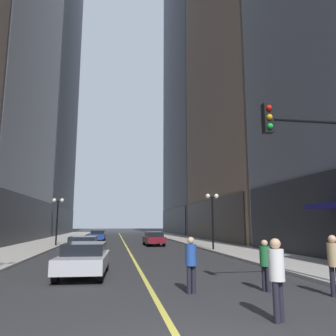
{
  "coord_description": "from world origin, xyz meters",
  "views": [
    {
      "loc": [
        -1.24,
        -5.02,
        2.12
      ],
      "look_at": [
        4.35,
        28.76,
        7.96
      ],
      "focal_mm": 34.76,
      "sensor_mm": 36.0,
      "label": 1
    }
  ],
  "objects": [
    {
      "name": "ground_plane",
      "position": [
        0.0,
        35.0,
        0.0
      ],
      "size": [
        200.0,
        200.0,
        0.0
      ],
      "primitive_type": "plane",
      "color": "#2D2D30"
    },
    {
      "name": "sidewalk_left",
      "position": [
        -8.25,
        35.0,
        0.07
      ],
      "size": [
        4.5,
        78.0,
        0.15
      ],
      "primitive_type": "cube",
      "color": "#ADA8A0",
      "rests_on": "ground"
    },
    {
      "name": "sidewalk_right",
      "position": [
        8.25,
        35.0,
        0.07
      ],
      "size": [
        4.5,
        78.0,
        0.15
      ],
      "primitive_type": "cube",
      "color": "#ADA8A0",
      "rests_on": "ground"
    },
    {
      "name": "lane_centre_stripe",
      "position": [
        0.0,
        35.0,
        0.0
      ],
      "size": [
        0.16,
        70.0,
        0.01
      ],
      "primitive_type": "cube",
      "color": "#E5D64C",
      "rests_on": "ground"
    },
    {
      "name": "building_left_far",
      "position": [
        -17.78,
        60.0,
        41.7
      ],
      "size": [
        14.75,
        26.0,
        83.55
      ],
      "color": "slate",
      "rests_on": "ground"
    },
    {
      "name": "building_right_mid",
      "position": [
        17.23,
        34.5,
        26.01
      ],
      "size": [
        13.65,
        24.0,
        52.17
      ],
      "color": "gray",
      "rests_on": "ground"
    },
    {
      "name": "building_right_far",
      "position": [
        15.76,
        60.0,
        32.2
      ],
      "size": [
        10.71,
        26.0,
        64.6
      ],
      "color": "slate",
      "rests_on": "ground"
    },
    {
      "name": "car_silver",
      "position": [
        -2.38,
        9.12,
        0.72
      ],
      "size": [
        2.0,
        4.44,
        1.32
      ],
      "color": "#B7B7BC",
      "rests_on": "ground"
    },
    {
      "name": "car_white",
      "position": [
        -3.07,
        16.11,
        0.72
      ],
      "size": [
        1.86,
        4.28,
        1.32
      ],
      "color": "silver",
      "rests_on": "ground"
    },
    {
      "name": "car_maroon",
      "position": [
        2.63,
        26.78,
        0.72
      ],
      "size": [
        1.85,
        4.14,
        1.32
      ],
      "color": "maroon",
      "rests_on": "ground"
    },
    {
      "name": "car_blue",
      "position": [
        -3.07,
        35.8,
        0.72
      ],
      "size": [
        1.86,
        4.29,
        1.32
      ],
      "color": "navy",
      "rests_on": "ground"
    },
    {
      "name": "pedestrian_in_green_parka",
      "position": [
        3.57,
        5.04,
        0.92
      ],
      "size": [
        0.45,
        0.45,
        1.6
      ],
      "color": "black",
      "rests_on": "ground"
    },
    {
      "name": "pedestrian_in_blue_hoodie",
      "position": [
        1.17,
        5.14,
        0.99
      ],
      "size": [
        0.43,
        0.43,
        1.7
      ],
      "color": "black",
      "rests_on": "ground"
    },
    {
      "name": "pedestrian_in_white_shirt",
      "position": [
        2.36,
        1.96,
        1.05
      ],
      "size": [
        0.46,
        0.46,
        1.79
      ],
      "color": "black",
      "rests_on": "ground"
    },
    {
      "name": "pedestrian_in_tan_trench",
      "position": [
        5.22,
        3.96,
        1.04
      ],
      "size": [
        0.48,
        0.48,
        1.77
      ],
      "color": "black",
      "rests_on": "ground"
    },
    {
      "name": "street_lamp_left_far",
      "position": [
        -6.4,
        26.67,
        3.26
      ],
      "size": [
        1.06,
        0.36,
        4.43
      ],
      "color": "black",
      "rests_on": "ground"
    },
    {
      "name": "street_lamp_right_mid",
      "position": [
        6.4,
        19.76,
        3.26
      ],
      "size": [
        1.06,
        0.36,
        4.43
      ],
      "color": "black",
      "rests_on": "ground"
    },
    {
      "name": "fire_hydrant_right",
      "position": [
        6.9,
        11.71,
        0.4
      ],
      "size": [
        0.28,
        0.28,
        0.8
      ],
      "primitive_type": "cylinder",
      "color": "red",
      "rests_on": "ground"
    }
  ]
}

